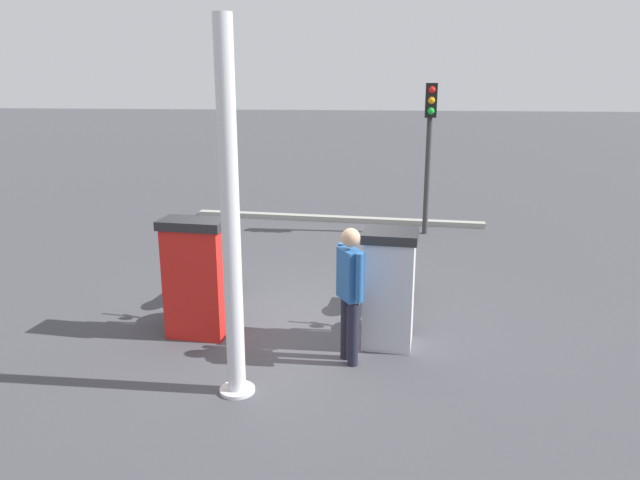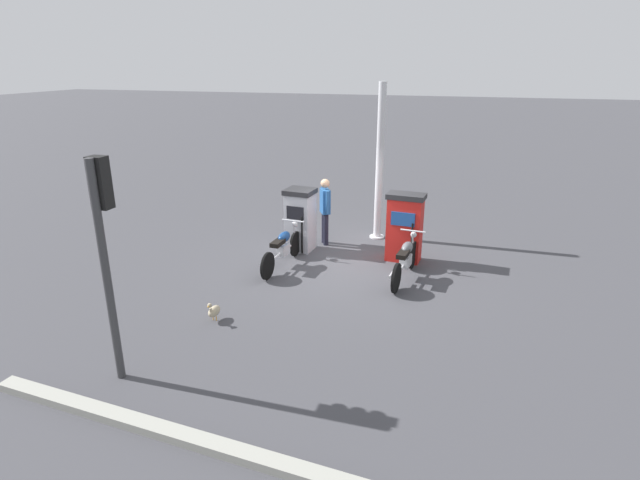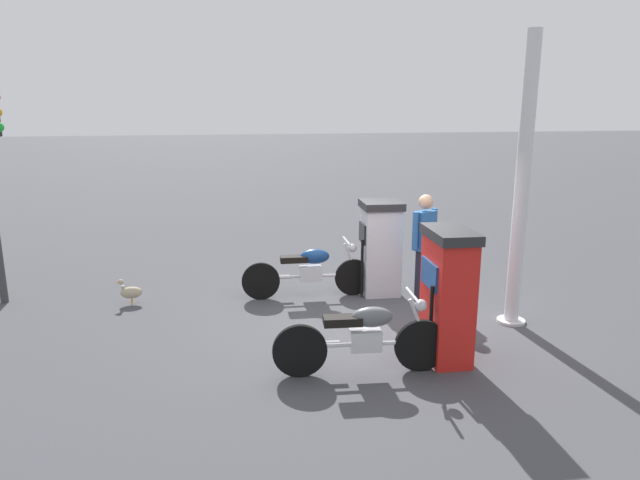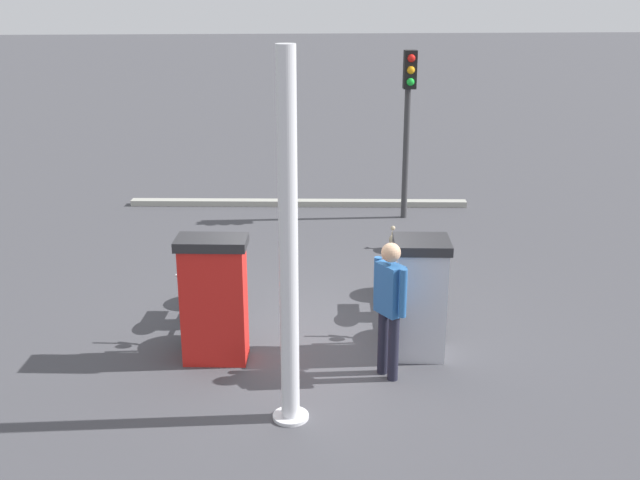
{
  "view_description": "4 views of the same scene",
  "coord_description": "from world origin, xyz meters",
  "px_view_note": "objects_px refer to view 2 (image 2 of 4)",
  "views": [
    {
      "loc": [
        -7.96,
        -1.24,
        3.42
      ],
      "look_at": [
        0.71,
        -0.24,
        1.06
      ],
      "focal_mm": 33.54,
      "sensor_mm": 36.0,
      "label": 1
    },
    {
      "loc": [
        10.88,
        2.69,
        4.54
      ],
      "look_at": [
        0.54,
        -0.44,
        0.71
      ],
      "focal_mm": 28.66,
      "sensor_mm": 36.0,
      "label": 2
    },
    {
      "loc": [
        2.3,
        7.29,
        3.03
      ],
      "look_at": [
        0.72,
        0.03,
        1.28
      ],
      "focal_mm": 31.51,
      "sensor_mm": 36.0,
      "label": 3
    },
    {
      "loc": [
        -9.58,
        0.53,
        4.63
      ],
      "look_at": [
        0.99,
        -0.13,
        1.05
      ],
      "focal_mm": 43.72,
      "sensor_mm": 36.0,
      "label": 4
    }
  ],
  "objects_px": {
    "motorcycle_near_pump": "(283,247)",
    "roadside_traffic_light": "(104,232)",
    "fuel_pump_far": "(405,227)",
    "wandering_duck": "(214,311)",
    "attendant_person": "(325,207)",
    "fuel_pump_near": "(300,219)",
    "canopy_support_pole": "(380,166)",
    "motorcycle_far_pump": "(405,259)"
  },
  "relations": [
    {
      "from": "motorcycle_near_pump",
      "to": "roadside_traffic_light",
      "type": "relative_size",
      "value": 0.64
    },
    {
      "from": "fuel_pump_far",
      "to": "wandering_duck",
      "type": "xyz_separation_m",
      "value": [
        4.02,
        -2.89,
        -0.63
      ]
    },
    {
      "from": "wandering_duck",
      "to": "roadside_traffic_light",
      "type": "xyz_separation_m",
      "value": [
        1.91,
        -0.51,
        2.1
      ]
    },
    {
      "from": "attendant_person",
      "to": "fuel_pump_near",
      "type": "bearing_deg",
      "value": -39.65
    },
    {
      "from": "fuel_pump_far",
      "to": "fuel_pump_near",
      "type": "bearing_deg",
      "value": -89.99
    },
    {
      "from": "fuel_pump_near",
      "to": "canopy_support_pole",
      "type": "relative_size",
      "value": 0.39
    },
    {
      "from": "attendant_person",
      "to": "motorcycle_near_pump",
      "type": "bearing_deg",
      "value": -15.92
    },
    {
      "from": "fuel_pump_far",
      "to": "canopy_support_pole",
      "type": "xyz_separation_m",
      "value": [
        -1.46,
        -0.91,
        1.11
      ]
    },
    {
      "from": "motorcycle_near_pump",
      "to": "wandering_duck",
      "type": "relative_size",
      "value": 5.14
    },
    {
      "from": "fuel_pump_far",
      "to": "motorcycle_near_pump",
      "type": "height_order",
      "value": "fuel_pump_far"
    },
    {
      "from": "motorcycle_far_pump",
      "to": "roadside_traffic_light",
      "type": "xyz_separation_m",
      "value": [
        4.83,
        -3.59,
        1.82
      ]
    },
    {
      "from": "motorcycle_far_pump",
      "to": "wandering_duck",
      "type": "xyz_separation_m",
      "value": [
        2.92,
        -3.08,
        -0.27
      ]
    },
    {
      "from": "motorcycle_far_pump",
      "to": "attendant_person",
      "type": "distance_m",
      "value": 2.89
    },
    {
      "from": "motorcycle_near_pump",
      "to": "roadside_traffic_light",
      "type": "distance_m",
      "value": 5.14
    },
    {
      "from": "fuel_pump_near",
      "to": "attendant_person",
      "type": "relative_size",
      "value": 0.91
    },
    {
      "from": "motorcycle_near_pump",
      "to": "canopy_support_pole",
      "type": "height_order",
      "value": "canopy_support_pole"
    },
    {
      "from": "attendant_person",
      "to": "fuel_pump_far",
      "type": "bearing_deg",
      "value": 74.87
    },
    {
      "from": "motorcycle_near_pump",
      "to": "attendant_person",
      "type": "distance_m",
      "value": 1.9
    },
    {
      "from": "wandering_duck",
      "to": "fuel_pump_near",
      "type": "bearing_deg",
      "value": 175.72
    },
    {
      "from": "motorcycle_near_pump",
      "to": "attendant_person",
      "type": "bearing_deg",
      "value": 164.08
    },
    {
      "from": "fuel_pump_near",
      "to": "wandering_duck",
      "type": "bearing_deg",
      "value": -4.28
    },
    {
      "from": "fuel_pump_near",
      "to": "wandering_duck",
      "type": "height_order",
      "value": "fuel_pump_near"
    },
    {
      "from": "fuel_pump_far",
      "to": "canopy_support_pole",
      "type": "relative_size",
      "value": 0.41
    },
    {
      "from": "fuel_pump_far",
      "to": "motorcycle_near_pump",
      "type": "relative_size",
      "value": 0.77
    },
    {
      "from": "fuel_pump_near",
      "to": "attendant_person",
      "type": "xyz_separation_m",
      "value": [
        -0.57,
        0.47,
        0.2
      ]
    },
    {
      "from": "motorcycle_far_pump",
      "to": "roadside_traffic_light",
      "type": "relative_size",
      "value": 0.62
    },
    {
      "from": "fuel_pump_far",
      "to": "attendant_person",
      "type": "xyz_separation_m",
      "value": [
        -0.57,
        -2.11,
        0.16
      ]
    },
    {
      "from": "wandering_duck",
      "to": "canopy_support_pole",
      "type": "distance_m",
      "value": 6.08
    },
    {
      "from": "motorcycle_far_pump",
      "to": "fuel_pump_far",
      "type": "bearing_deg",
      "value": -170.15
    },
    {
      "from": "motorcycle_far_pump",
      "to": "canopy_support_pole",
      "type": "xyz_separation_m",
      "value": [
        -2.56,
        -1.1,
        1.47
      ]
    },
    {
      "from": "motorcycle_near_pump",
      "to": "wandering_duck",
      "type": "height_order",
      "value": "motorcycle_near_pump"
    },
    {
      "from": "motorcycle_far_pump",
      "to": "attendant_person",
      "type": "xyz_separation_m",
      "value": [
        -1.67,
        -2.3,
        0.52
      ]
    },
    {
      "from": "roadside_traffic_light",
      "to": "canopy_support_pole",
      "type": "height_order",
      "value": "canopy_support_pole"
    },
    {
      "from": "fuel_pump_near",
      "to": "fuel_pump_far",
      "type": "xyz_separation_m",
      "value": [
        -0.0,
        2.59,
        0.04
      ]
    },
    {
      "from": "motorcycle_near_pump",
      "to": "attendant_person",
      "type": "xyz_separation_m",
      "value": [
        -1.75,
        0.5,
        0.52
      ]
    },
    {
      "from": "roadside_traffic_light",
      "to": "canopy_support_pole",
      "type": "relative_size",
      "value": 0.82
    },
    {
      "from": "motorcycle_far_pump",
      "to": "roadside_traffic_light",
      "type": "distance_m",
      "value": 6.29
    },
    {
      "from": "motorcycle_near_pump",
      "to": "motorcycle_far_pump",
      "type": "relative_size",
      "value": 1.04
    },
    {
      "from": "wandering_duck",
      "to": "fuel_pump_far",
      "type": "bearing_deg",
      "value": 144.3
    },
    {
      "from": "motorcycle_near_pump",
      "to": "roadside_traffic_light",
      "type": "xyz_separation_m",
      "value": [
        4.75,
        -0.78,
        1.82
      ]
    },
    {
      "from": "attendant_person",
      "to": "roadside_traffic_light",
      "type": "relative_size",
      "value": 0.52
    },
    {
      "from": "motorcycle_near_pump",
      "to": "motorcycle_far_pump",
      "type": "bearing_deg",
      "value": 91.71
    }
  ]
}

